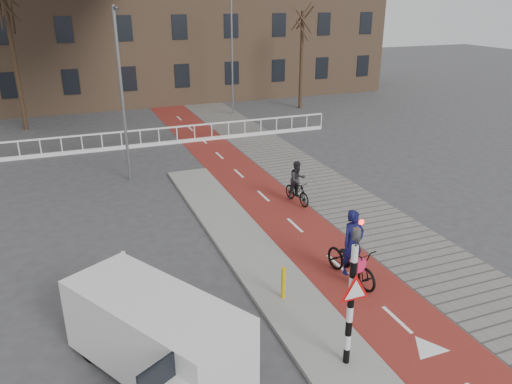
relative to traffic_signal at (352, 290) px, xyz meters
name	(u,v)px	position (x,y,z in m)	size (l,w,h in m)	color
ground	(326,311)	(0.60, 2.02, -1.99)	(120.00, 120.00, 0.00)	#38383A
bike_lane	(246,180)	(2.10, 12.02, -1.98)	(2.50, 60.00, 0.01)	maroon
sidewalk	(303,173)	(4.90, 12.02, -1.98)	(3.00, 60.00, 0.01)	slate
curb_island	(247,247)	(-0.10, 6.02, -1.93)	(1.80, 16.00, 0.12)	gray
traffic_signal	(352,290)	(0.00, 0.00, 0.00)	(0.80, 0.80, 3.68)	black
bollard	(283,283)	(-0.25, 2.84, -1.42)	(0.12, 0.12, 0.90)	gold
cyclist_near	(352,257)	(2.00, 3.12, -1.26)	(1.01, 2.18, 2.16)	black
cyclist_far	(297,186)	(3.05, 8.86, -1.26)	(0.80, 1.63, 1.73)	black
van	(156,334)	(-3.88, 1.40, -1.02)	(3.62, 4.56, 1.84)	silver
railing	(83,148)	(-4.40, 19.02, -1.68)	(28.00, 0.10, 0.99)	silver
tree_mid	(15,60)	(-7.33, 25.47, 2.17)	(0.28, 0.28, 8.33)	black
tree_right	(301,61)	(11.10, 25.03, 1.37)	(0.26, 0.26, 6.72)	black
streetlight_near	(122,98)	(-2.71, 13.92, 1.68)	(0.12, 0.12, 7.34)	slate
streetlight_right	(232,52)	(5.86, 24.85, 2.21)	(0.12, 0.12, 8.40)	slate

